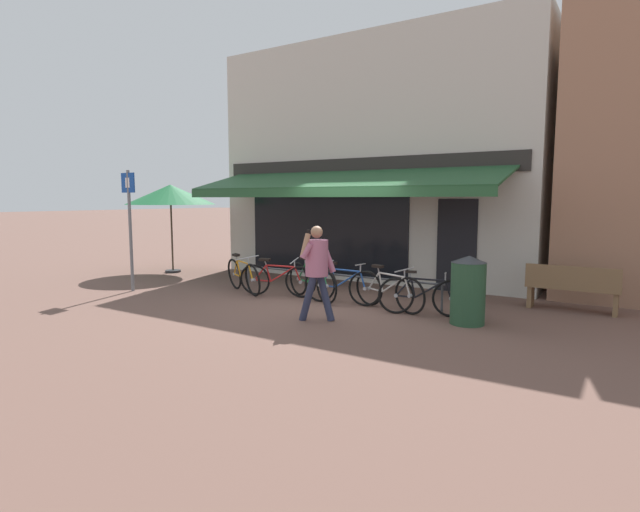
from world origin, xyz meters
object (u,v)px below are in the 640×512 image
Objects in this scene: park_bench at (572,287)px; bicycle_black at (423,295)px; cafe_parasol at (170,195)px; bicycle_red at (277,280)px; bicycle_orange at (243,276)px; bicycle_silver at (388,290)px; pedestrian_adult at (317,263)px; bicycle_blue at (342,285)px; parking_sign at (130,218)px; bicycle_green at (312,281)px; litter_bin at (468,290)px.

bicycle_black is at bearing -141.61° from park_bench.
bicycle_red is at bearing -15.00° from cafe_parasol.
bicycle_black is at bearing -8.53° from cafe_parasol.
bicycle_silver is (3.50, 0.14, -0.01)m from bicycle_orange.
pedestrian_adult reaches higher than park_bench.
park_bench is at bearing 16.43° from bicycle_blue.
bicycle_black is (0.70, -0.03, -0.02)m from bicycle_silver.
bicycle_red is 0.63× the size of parking_sign.
bicycle_green is 1.78m from bicycle_silver.
bicycle_blue is at bearing 161.99° from bicycle_black.
bicycle_blue is at bearing 174.08° from litter_bin.
litter_bin is (5.07, -0.12, 0.20)m from bicycle_orange.
pedestrian_adult is at bearing -151.58° from bicycle_black.
pedestrian_adult is at bearing -51.69° from bicycle_red.
bicycle_blue is (2.47, 0.15, -0.01)m from bicycle_orange.
litter_bin is (2.60, -0.27, 0.21)m from bicycle_blue.
litter_bin is at bearing 8.41° from parking_sign.
parking_sign is 9.32m from park_bench.
parking_sign is (-4.75, -1.36, 1.28)m from bicycle_blue.
bicycle_orange is 1.01× the size of bicycle_black.
bicycle_red reaches higher than bicycle_blue.
bicycle_blue is (1.54, 0.12, 0.00)m from bicycle_red.
bicycle_orange is 0.97× the size of bicycle_green.
pedestrian_adult is at bearing -21.38° from cafe_parasol.
park_bench is (4.72, 1.66, 0.07)m from bicycle_green.
bicycle_green is 1.06× the size of park_bench.
litter_bin is 9.14m from cafe_parasol.
bicycle_green reaches higher than bicycle_silver.
litter_bin reaches higher than bicycle_red.
bicycle_orange is at bearing -26.58° from pedestrian_adult.
bicycle_silver is at bearing 13.09° from parking_sign.
bicycle_blue is at bearing 21.05° from bicycle_green.
pedestrian_adult is (2.80, -1.28, 0.62)m from bicycle_orange.
park_bench is (1.37, 1.97, -0.12)m from litter_bin.
litter_bin reaches higher than bicycle_orange.
bicycle_green is 1.01× the size of bicycle_silver.
pedestrian_adult reaches higher than bicycle_black.
bicycle_silver is at bearing 160.77° from bicycle_black.
parking_sign is (-7.35, -1.09, 1.08)m from litter_bin.
bicycle_red is 5.80m from park_bench.
cafe_parasol reaches higher than bicycle_silver.
bicycle_silver is 1.01× the size of pedestrian_adult.
bicycle_orange is 1.41× the size of litter_bin.
bicycle_silver is 0.67× the size of cafe_parasol.
bicycle_red is at bearing 21.09° from parking_sign.
cafe_parasol reaches higher than bicycle_orange.
bicycle_blue is 1.01× the size of pedestrian_adult.
bicycle_black is 0.59× the size of parking_sign.
bicycle_blue is at bearing -79.05° from pedestrian_adult.
litter_bin is at bearing 7.64° from bicycle_silver.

